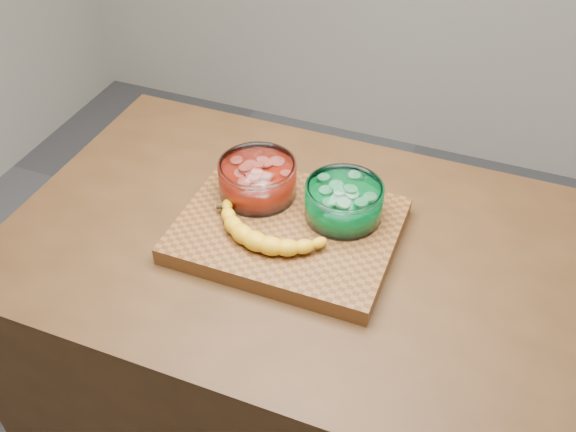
% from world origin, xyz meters
% --- Properties ---
extents(counter, '(1.20, 0.80, 0.90)m').
position_xyz_m(counter, '(0.00, 0.00, 0.45)').
color(counter, '#472B15').
rests_on(counter, ground).
extents(cutting_board, '(0.45, 0.35, 0.04)m').
position_xyz_m(cutting_board, '(0.00, 0.00, 0.92)').
color(cutting_board, brown).
rests_on(cutting_board, counter).
extents(bowl_red, '(0.17, 0.17, 0.08)m').
position_xyz_m(bowl_red, '(-0.10, 0.07, 0.98)').
color(bowl_red, white).
rests_on(bowl_red, cutting_board).
extents(bowl_green, '(0.16, 0.16, 0.08)m').
position_xyz_m(bowl_green, '(0.10, 0.07, 0.98)').
color(bowl_green, white).
rests_on(bowl_green, cutting_board).
extents(banana, '(0.28, 0.14, 0.04)m').
position_xyz_m(banana, '(-0.02, -0.05, 0.96)').
color(banana, gold).
rests_on(banana, cutting_board).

